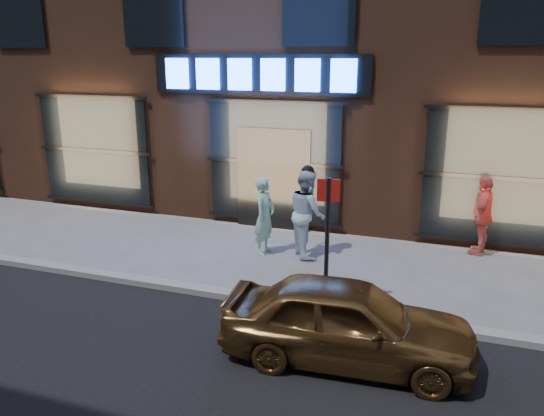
{
  "coord_description": "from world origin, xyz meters",
  "views": [
    {
      "loc": [
        3.96,
        -7.63,
        4.03
      ],
      "look_at": [
        0.77,
        1.6,
        1.2
      ],
      "focal_mm": 35.0,
      "sensor_mm": 36.0,
      "label": 1
    }
  ],
  "objects_px": {
    "man_bowtie": "(264,216)",
    "passerby": "(483,216)",
    "gold_sedan": "(348,322)",
    "man_cap": "(307,213)",
    "sign_post": "(327,232)"
  },
  "relations": [
    {
      "from": "man_bowtie",
      "to": "man_cap",
      "type": "height_order",
      "value": "man_cap"
    },
    {
      "from": "passerby",
      "to": "sign_post",
      "type": "height_order",
      "value": "sign_post"
    },
    {
      "from": "man_bowtie",
      "to": "gold_sedan",
      "type": "bearing_deg",
      "value": -138.56
    },
    {
      "from": "man_bowtie",
      "to": "man_cap",
      "type": "distance_m",
      "value": 0.89
    },
    {
      "from": "man_cap",
      "to": "passerby",
      "type": "bearing_deg",
      "value": -102.96
    },
    {
      "from": "man_bowtie",
      "to": "passerby",
      "type": "distance_m",
      "value": 4.52
    },
    {
      "from": "man_cap",
      "to": "sign_post",
      "type": "relative_size",
      "value": 0.82
    },
    {
      "from": "man_bowtie",
      "to": "man_cap",
      "type": "relative_size",
      "value": 0.9
    },
    {
      "from": "man_cap",
      "to": "gold_sedan",
      "type": "bearing_deg",
      "value": 170.2
    },
    {
      "from": "man_bowtie",
      "to": "gold_sedan",
      "type": "xyz_separation_m",
      "value": [
        2.44,
        -3.47,
        -0.24
      ]
    },
    {
      "from": "passerby",
      "to": "sign_post",
      "type": "bearing_deg",
      "value": -20.88
    },
    {
      "from": "gold_sedan",
      "to": "man_cap",
      "type": "bearing_deg",
      "value": 19.5
    },
    {
      "from": "man_bowtie",
      "to": "passerby",
      "type": "relative_size",
      "value": 0.98
    },
    {
      "from": "gold_sedan",
      "to": "sign_post",
      "type": "relative_size",
      "value": 1.53
    },
    {
      "from": "man_bowtie",
      "to": "sign_post",
      "type": "xyz_separation_m",
      "value": [
        1.83,
        -2.14,
        0.53
      ]
    }
  ]
}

